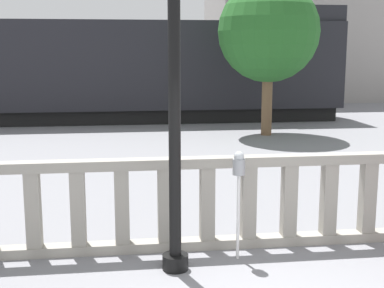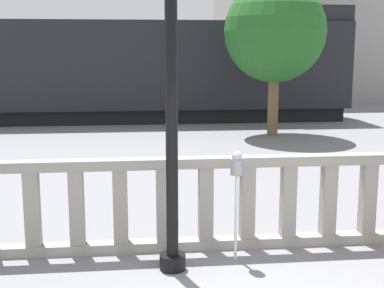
% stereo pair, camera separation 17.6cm
% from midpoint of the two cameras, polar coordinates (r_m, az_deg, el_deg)
% --- Properties ---
extents(balustrade, '(16.88, 0.24, 1.34)m').
position_cam_midpoint_polar(balustrade, '(7.70, 4.36, -6.26)').
color(balustrade, gray).
rests_on(balustrade, ground).
extents(parking_meter, '(0.17, 0.17, 1.50)m').
position_cam_midpoint_polar(parking_meter, '(7.15, 5.49, -3.13)').
color(parking_meter, silver).
rests_on(parking_meter, ground).
extents(train_near, '(19.95, 2.67, 4.47)m').
position_cam_midpoint_polar(train_near, '(21.22, -9.86, 7.83)').
color(train_near, black).
rests_on(train_near, ground).
extents(building_block, '(9.56, 6.84, 9.77)m').
position_cam_midpoint_polar(building_block, '(31.76, 12.19, 13.62)').
color(building_block, gray).
rests_on(building_block, ground).
extents(tree_left, '(3.29, 3.29, 5.03)m').
position_cam_midpoint_polar(tree_left, '(17.74, 9.13, 11.75)').
color(tree_left, brown).
rests_on(tree_left, ground).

